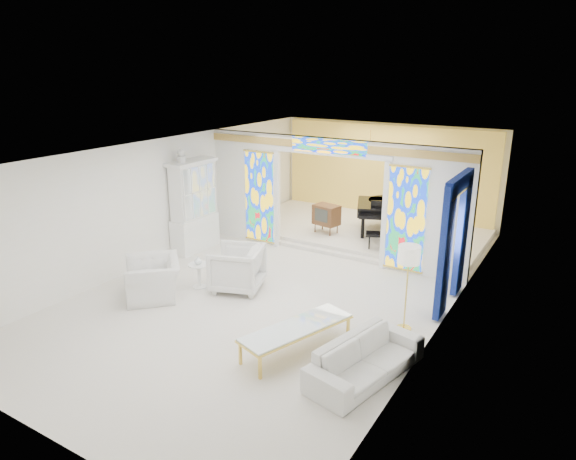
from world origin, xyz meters
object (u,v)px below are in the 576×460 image
Objects in this scene: coffee_table at (297,328)px; tv_console at (326,215)px; china_cabinet at (194,207)px; sofa at (366,359)px; grand_piano at (387,207)px; armchair_right at (237,268)px; armchair_left at (153,278)px.

tv_console is at bearing 112.35° from coffee_table.
tv_console is (2.57, 2.55, -0.47)m from china_cabinet.
grand_piano is (-2.22, 6.69, 0.57)m from sofa.
coffee_table is (2.39, -1.54, -0.06)m from armchair_right.
tv_console is at bearing 159.51° from armchair_right.
armchair_left is at bearing -66.01° from armchair_right.
tv_console is (0.10, 4.04, 0.21)m from armchair_right.
armchair_left reaches higher than sofa.
armchair_right is at bearing -31.17° from china_cabinet.
coffee_table is (-1.30, 0.09, 0.12)m from sofa.
china_cabinet reaches higher than coffee_table.
china_cabinet is at bearing 157.56° from armchair_left.
grand_piano is (3.95, 3.56, -0.29)m from china_cabinet.
armchair_left reaches higher than coffee_table.
armchair_right reaches higher than sofa.
sofa is (3.69, -1.63, -0.18)m from armchair_right.
armchair_left is 0.43× the size of grand_piano.
grand_piano is at bearing 144.63° from armchair_right.
armchair_left is at bearing -136.07° from grand_piano.
coffee_table is 6.05m from tv_console.
armchair_left is 6.86m from grand_piano.
sofa is at bearing -26.92° from china_cabinet.
coffee_table is 2.75× the size of tv_console.
armchair_right is 5.28m from grand_piano.
sofa is 6.73m from tv_console.
china_cabinet is at bearing -140.28° from armchair_right.
sofa is at bearing -4.00° from coffee_table.
sofa is (6.17, -3.13, -0.86)m from china_cabinet.
grand_piano is (1.47, 5.06, 0.39)m from armchair_right.
armchair_right is 2.85m from coffee_table.
sofa is 0.73× the size of grand_piano.
armchair_right reaches higher than coffee_table.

